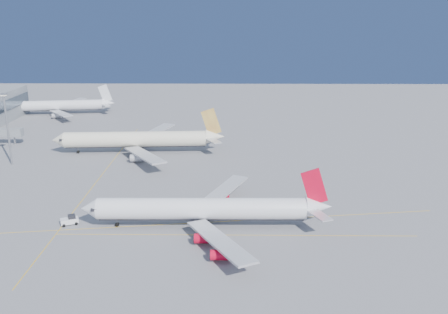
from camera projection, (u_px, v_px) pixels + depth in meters
ground at (217, 213)px, 137.56m from camera, size 500.00×500.00×0.00m
taxiway_lines at (167, 204)px, 143.80m from camera, size 118.86×140.00×0.02m
airliner_virgin at (207, 209)px, 127.68m from camera, size 64.40×58.00×15.92m
airliner_etihad at (139, 139)px, 194.26m from camera, size 67.20×62.00×17.54m
airliner_third at (60, 105)px, 266.13m from camera, size 58.34×53.32×15.66m
pushback_tug at (70, 220)px, 130.02m from camera, size 4.98×4.10×2.51m
light_mast at (7, 123)px, 176.29m from camera, size 2.24×2.24×25.91m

